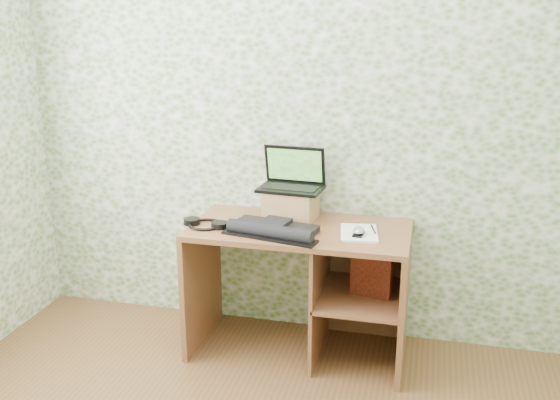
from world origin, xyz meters
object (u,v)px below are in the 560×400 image
(keyboard, at_px, (273,229))
(desk, at_px, (314,272))
(riser, at_px, (291,204))
(notepad, at_px, (359,233))
(laptop, at_px, (292,179))

(keyboard, bearing_deg, desk, 50.98)
(riser, distance_m, notepad, 0.46)
(notepad, bearing_deg, riser, 148.30)
(desk, distance_m, notepad, 0.38)
(laptop, height_order, notepad, laptop)
(riser, distance_m, laptop, 0.14)
(laptop, bearing_deg, desk, -39.47)
(desk, xyz_separation_m, keyboard, (-0.20, -0.16, 0.29))
(riser, height_order, laptop, laptop)
(desk, bearing_deg, keyboard, -140.26)
(laptop, relative_size, notepad, 1.35)
(riser, bearing_deg, desk, -35.66)
(notepad, bearing_deg, laptop, 143.99)
(desk, bearing_deg, notepad, -13.55)
(desk, xyz_separation_m, laptop, (-0.16, 0.15, 0.49))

